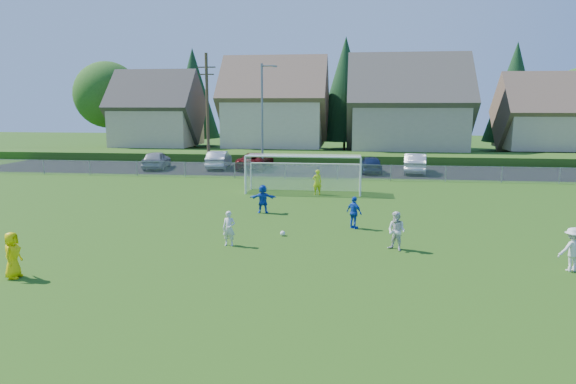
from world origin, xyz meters
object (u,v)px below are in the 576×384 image
car_a (156,160)px  car_c (255,161)px  player_white_a (229,228)px  player_blue_b (263,199)px  player_white_c (572,249)px  player_blue_a (354,213)px  car_e (371,164)px  car_b (219,160)px  player_white_b (396,231)px  car_f (415,163)px  soccer_goal (304,168)px  referee (12,255)px  goalkeeper (317,182)px  soccer_ball (283,233)px

car_a → car_c: size_ratio=0.87×
player_white_a → player_blue_b: player_blue_b is taller
player_white_c → player_blue_a: size_ratio=1.03×
player_white_c → car_e: bearing=-92.7°
player_blue_a → car_e: bearing=-51.8°
player_blue_b → car_b: 19.52m
player_white_b → player_white_c: (5.82, -1.81, -0.01)m
player_white_b → car_b: (-13.67, 24.42, 0.01)m
car_e → car_f: 3.71m
player_white_c → car_c: player_white_c is taller
player_blue_b → car_a: 21.38m
soccer_goal → player_blue_b: bearing=-103.0°
player_blue_a → car_b: size_ratio=0.32×
referee → car_c: 29.29m
goalkeeper → soccer_goal: soccer_goal is taller
car_a → car_c: bearing=176.9°
soccer_goal → car_a: bearing=143.2°
car_f → soccer_goal: size_ratio=0.67×
referee → player_white_a: (6.17, 4.76, -0.07)m
player_white_b → player_blue_b: size_ratio=1.02×
player_blue_a → player_blue_b: player_blue_b is taller
goalkeeper → soccer_goal: (-0.94, 0.74, 0.82)m
player_blue_a → car_b: bearing=-18.1°
player_blue_b → car_c: (-3.86, 17.95, -0.02)m
car_f → soccer_goal: bearing=58.5°
player_blue_a → goalkeeper: 9.07m
player_blue_b → car_c: bearing=-85.3°
player_white_b → player_blue_b: player_white_b is taller
soccer_ball → car_f: 23.36m
car_b → car_e: (13.36, -1.34, -0.06)m
car_b → car_f: 17.07m
player_white_a → car_c: (-3.60, 24.41, 0.03)m
soccer_ball → soccer_goal: soccer_goal is taller
player_white_a → car_b: bearing=109.7°
car_a → car_e: car_a is taller
player_white_a → car_e: car_e is taller
player_white_c → player_blue_a: 9.12m
soccer_goal → soccer_ball: bearing=-89.1°
player_white_b → player_white_c: player_white_b is taller
player_white_c → car_f: size_ratio=0.31×
car_b → player_blue_b: bearing=106.3°
soccer_ball → car_a: size_ratio=0.05×
car_b → car_e: 13.43m
car_a → car_f: (22.49, 0.04, 0.03)m
car_a → car_b: (5.45, 0.92, -0.01)m
player_white_b → player_white_c: bearing=19.5°
goalkeeper → car_b: size_ratio=0.34×
player_blue_a → car_e: size_ratio=0.35×
soccer_ball → car_e: car_e is taller
referee → car_c: referee is taller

